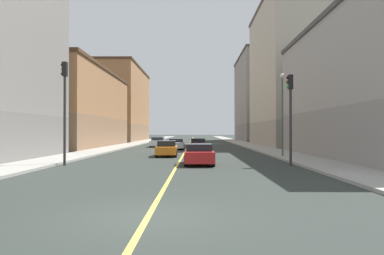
{
  "coord_description": "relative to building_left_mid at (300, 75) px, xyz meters",
  "views": [
    {
      "loc": [
        1.22,
        -9.1,
        2.15
      ],
      "look_at": [
        0.75,
        27.43,
        2.51
      ],
      "focal_mm": 34.03,
      "sensor_mm": 36.0,
      "label": 1
    }
  ],
  "objects": [
    {
      "name": "traffic_light_left_near",
      "position": [
        -9.58,
        -31.45,
        -6.84
      ],
      "size": [
        0.4,
        0.32,
        5.66
      ],
      "color": "#2D2D2D",
      "rests_on": "ground"
    },
    {
      "name": "car_maroon",
      "position": [
        -15.26,
        -11.67,
        -9.89
      ],
      "size": [
        1.95,
        4.11,
        1.31
      ],
      "color": "maroon",
      "rests_on": "ground"
    },
    {
      "name": "car_silver",
      "position": [
        -17.81,
        -11.52,
        -9.89
      ],
      "size": [
        1.94,
        4.07,
        1.26
      ],
      "color": "silver",
      "rests_on": "ground"
    },
    {
      "name": "lane_center_stripe",
      "position": [
        -16.62,
        3.99,
        -10.51
      ],
      "size": [
        0.16,
        154.0,
        0.01
      ],
      "primitive_type": "cube",
      "color": "#E5D14C",
      "rests_on": "ground"
    },
    {
      "name": "building_left_far",
      "position": [
        0.0,
        25.66,
        -1.19
      ],
      "size": [
        12.21,
        22.43,
        18.64
      ],
      "color": "slate",
      "rests_on": "ground"
    },
    {
      "name": "car_red",
      "position": [
        -15.26,
        -30.83,
        -9.86
      ],
      "size": [
        1.94,
        4.22,
        1.33
      ],
      "color": "red",
      "rests_on": "ground"
    },
    {
      "name": "building_right_distant",
      "position": [
        -33.24,
        23.82,
        -2.68
      ],
      "size": [
        12.21,
        25.47,
        15.66
      ],
      "color": "#8F6B4F",
      "rests_on": "ground"
    },
    {
      "name": "car_white",
      "position": [
        -20.7,
        -4.76,
        -9.87
      ],
      "size": [
        1.86,
        4.56,
        1.33
      ],
      "color": "white",
      "rests_on": "ground"
    },
    {
      "name": "street_lamp_left_near",
      "position": [
        -8.56,
        -25.08,
        -6.32
      ],
      "size": [
        0.36,
        0.36,
        6.61
      ],
      "color": "#4C4C51",
      "rests_on": "ground"
    },
    {
      "name": "building_left_mid",
      "position": [
        0.0,
        0.0,
        0.0
      ],
      "size": [
        12.21,
        21.74,
        21.02
      ],
      "color": "#9D9688",
      "rests_on": "ground"
    },
    {
      "name": "sidewalk_right",
      "position": [
        -25.68,
        3.99,
        -10.44
      ],
      "size": [
        3.2,
        168.0,
        0.15
      ],
      "primitive_type": "cube",
      "color": "#9E9B93",
      "rests_on": "ground"
    },
    {
      "name": "ground_plane",
      "position": [
        -16.62,
        -45.01,
        -10.52
      ],
      "size": [
        400.0,
        400.0,
        0.0
      ],
      "primitive_type": "plane",
      "color": "#2D342F",
      "rests_on": "ground"
    },
    {
      "name": "car_orange",
      "position": [
        -17.96,
        -23.03,
        -9.87
      ],
      "size": [
        1.9,
        4.48,
        1.33
      ],
      "color": "orange",
      "rests_on": "ground"
    },
    {
      "name": "traffic_light_right_near",
      "position": [
        -23.69,
        -31.45,
        -6.35
      ],
      "size": [
        0.4,
        0.32,
        6.49
      ],
      "color": "#2D2D2D",
      "rests_on": "ground"
    },
    {
      "name": "building_right_midblock",
      "position": [
        -33.24,
        -5.23,
        -5.27
      ],
      "size": [
        12.21,
        26.27,
        10.48
      ],
      "color": "#8F6B4F",
      "rests_on": "ground"
    },
    {
      "name": "sidewalk_left",
      "position": [
        -7.56,
        3.99,
        -10.44
      ],
      "size": [
        3.2,
        168.0,
        0.15
      ],
      "primitive_type": "cube",
      "color": "#9E9B93",
      "rests_on": "ground"
    }
  ]
}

